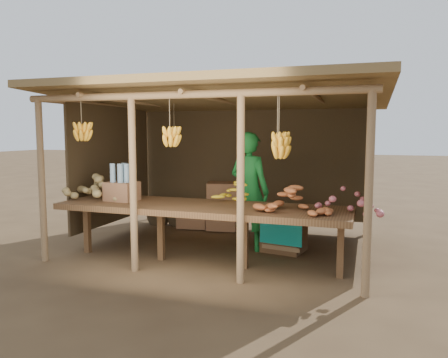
% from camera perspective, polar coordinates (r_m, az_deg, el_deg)
% --- Properties ---
extents(ground, '(60.00, 60.00, 0.00)m').
position_cam_1_polar(ground, '(6.85, 0.00, -8.77)').
color(ground, brown).
rests_on(ground, ground).
extents(stall_structure, '(4.70, 3.50, 2.43)m').
position_cam_1_polar(stall_structure, '(6.54, -0.48, 7.46)').
color(stall_structure, '#94714C').
rests_on(stall_structure, ground).
extents(counter, '(3.90, 1.05, 0.80)m').
position_cam_1_polar(counter, '(5.81, -2.96, -4.00)').
color(counter, brown).
rests_on(counter, ground).
extents(potato_heap, '(1.10, 0.75, 0.37)m').
position_cam_1_polar(potato_heap, '(6.50, -16.75, -0.99)').
color(potato_heap, '#9D8651').
rests_on(potato_heap, counter).
extents(sweet_potato_heap, '(1.05, 0.81, 0.36)m').
position_cam_1_polar(sweet_potato_heap, '(5.31, 8.72, -2.42)').
color(sweet_potato_heap, '#BD6230').
rests_on(sweet_potato_heap, counter).
extents(onion_heap, '(0.85, 0.57, 0.36)m').
position_cam_1_polar(onion_heap, '(5.37, 15.49, -2.47)').
color(onion_heap, '#C15D63').
rests_on(onion_heap, counter).
extents(banana_pile, '(0.61, 0.49, 0.34)m').
position_cam_1_polar(banana_pile, '(6.08, 1.54, -1.32)').
color(banana_pile, yellow).
rests_on(banana_pile, counter).
extents(tomato_basin, '(0.41, 0.41, 0.21)m').
position_cam_1_polar(tomato_basin, '(6.36, -13.03, -1.92)').
color(tomato_basin, navy).
rests_on(tomato_basin, counter).
extents(bottle_box, '(0.44, 0.36, 0.53)m').
position_cam_1_polar(bottle_box, '(6.30, -13.20, -0.95)').
color(bottle_box, '#926241').
rests_on(bottle_box, counter).
extents(vendor, '(0.74, 0.60, 1.77)m').
position_cam_1_polar(vendor, '(6.53, 3.33, -1.59)').
color(vendor, '#176A28').
rests_on(vendor, ground).
extents(tarp_crate, '(0.73, 0.66, 0.76)m').
position_cam_1_polar(tarp_crate, '(6.57, 7.83, -6.67)').
color(tarp_crate, brown).
rests_on(tarp_crate, ground).
extents(carton_stack, '(1.19, 0.52, 0.85)m').
position_cam_1_polar(carton_stack, '(7.90, -1.53, -3.98)').
color(carton_stack, '#926241').
rests_on(carton_stack, ground).
extents(burlap_sacks, '(0.90, 0.47, 0.63)m').
position_cam_1_polar(burlap_sacks, '(8.42, -7.25, -4.07)').
color(burlap_sacks, '#4D3B24').
rests_on(burlap_sacks, ground).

